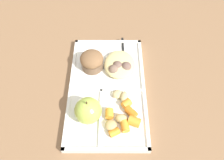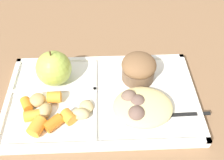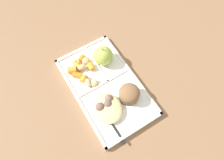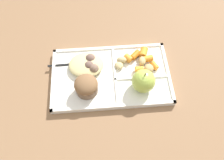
{
  "view_description": "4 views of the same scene",
  "coord_description": "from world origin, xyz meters",
  "px_view_note": "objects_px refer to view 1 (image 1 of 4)",
  "views": [
    {
      "loc": [
        -0.38,
        -0.02,
        0.6
      ],
      "look_at": [
        0.01,
        -0.02,
        0.04
      ],
      "focal_mm": 35.55,
      "sensor_mm": 36.0,
      "label": 1
    },
    {
      "loc": [
        0.01,
        -0.34,
        0.44
      ],
      "look_at": [
        0.02,
        0.02,
        0.05
      ],
      "focal_mm": 41.52,
      "sensor_mm": 36.0,
      "label": 2
    },
    {
      "loc": [
        0.28,
        -0.15,
        0.73
      ],
      "look_at": [
        -0.01,
        0.03,
        0.02
      ],
      "focal_mm": 33.46,
      "sensor_mm": 36.0,
      "label": 3
    },
    {
      "loc": [
        0.03,
        0.38,
        0.68
      ],
      "look_at": [
        -0.0,
        0.02,
        0.03
      ],
      "focal_mm": 36.13,
      "sensor_mm": 36.0,
      "label": 4
    }
  ],
  "objects_px": {
    "lunch_tray": "(107,89)",
    "plastic_fork": "(123,54)",
    "bran_muffin": "(92,61)",
    "green_apple": "(88,110)"
  },
  "relations": [
    {
      "from": "lunch_tray",
      "to": "green_apple",
      "type": "height_order",
      "value": "green_apple"
    },
    {
      "from": "lunch_tray",
      "to": "bran_muffin",
      "type": "distance_m",
      "value": 0.1
    },
    {
      "from": "green_apple",
      "to": "plastic_fork",
      "type": "distance_m",
      "value": 0.26
    },
    {
      "from": "bran_muffin",
      "to": "plastic_fork",
      "type": "height_order",
      "value": "bran_muffin"
    },
    {
      "from": "lunch_tray",
      "to": "plastic_fork",
      "type": "relative_size",
      "value": 2.91
    },
    {
      "from": "bran_muffin",
      "to": "plastic_fork",
      "type": "relative_size",
      "value": 0.55
    },
    {
      "from": "green_apple",
      "to": "bran_muffin",
      "type": "bearing_deg",
      "value": 0.0
    },
    {
      "from": "lunch_tray",
      "to": "plastic_fork",
      "type": "xyz_separation_m",
      "value": [
        0.14,
        -0.05,
        0.01
      ]
    },
    {
      "from": "lunch_tray",
      "to": "bran_muffin",
      "type": "xyz_separation_m",
      "value": [
        0.08,
        0.05,
        0.04
      ]
    },
    {
      "from": "lunch_tray",
      "to": "green_apple",
      "type": "distance_m",
      "value": 0.12
    }
  ]
}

